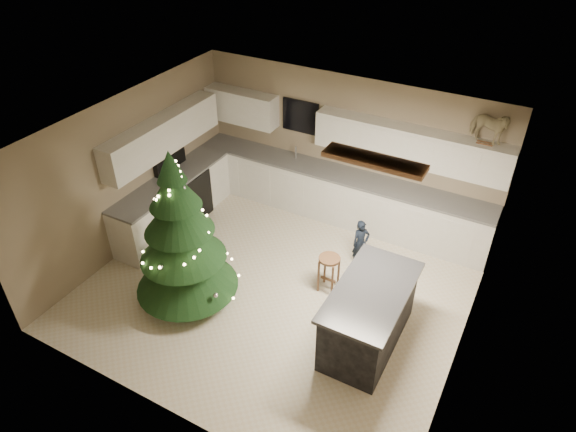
# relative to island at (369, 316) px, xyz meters

# --- Properties ---
(ground_plane) EXTENTS (5.50, 5.50, 0.00)m
(ground_plane) POSITION_rel_island_xyz_m (-1.60, 0.33, -0.48)
(ground_plane) COLOR beige
(room_shell) EXTENTS (5.52, 5.02, 2.61)m
(room_shell) POSITION_rel_island_xyz_m (-1.58, 0.33, 1.27)
(room_shell) COLOR gray
(room_shell) RESTS_ON ground_plane
(cabinetry) EXTENTS (5.50, 3.20, 2.00)m
(cabinetry) POSITION_rel_island_xyz_m (-2.51, 1.98, 0.28)
(cabinetry) COLOR silver
(cabinetry) RESTS_ON ground_plane
(island) EXTENTS (0.90, 1.70, 0.95)m
(island) POSITION_rel_island_xyz_m (0.00, 0.00, 0.00)
(island) COLOR black
(island) RESTS_ON ground_plane
(bar_stool) EXTENTS (0.33, 0.33, 0.62)m
(bar_stool) POSITION_rel_island_xyz_m (-0.90, 0.69, -0.01)
(bar_stool) COLOR brown
(bar_stool) RESTS_ON ground_plane
(christmas_tree) EXTENTS (1.56, 1.51, 2.50)m
(christmas_tree) POSITION_rel_island_xyz_m (-2.68, -0.47, 0.55)
(christmas_tree) COLOR #3F2816
(christmas_tree) RESTS_ON ground_plane
(toddler) EXTENTS (0.34, 0.35, 0.81)m
(toddler) POSITION_rel_island_xyz_m (-0.72, 1.50, -0.07)
(toddler) COLOR black
(toddler) RESTS_ON ground_plane
(rocking_horse) EXTENTS (0.65, 0.41, 0.53)m
(rocking_horse) POSITION_rel_island_xyz_m (0.65, 2.65, 1.79)
(rocking_horse) COLOR brown
(rocking_horse) RESTS_ON cabinetry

